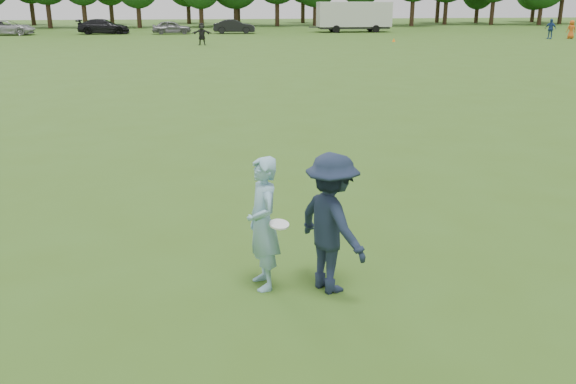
{
  "coord_description": "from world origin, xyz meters",
  "views": [
    {
      "loc": [
        -0.71,
        -7.67,
        3.97
      ],
      "look_at": [
        0.39,
        1.08,
        1.1
      ],
      "focal_mm": 38.0,
      "sensor_mm": 36.0,
      "label": 1
    }
  ],
  "objects_px": {
    "defender": "(332,223)",
    "field_cone": "(394,40)",
    "thrower": "(263,224)",
    "player_far_b": "(550,29)",
    "cargo_trailer": "(354,15)",
    "car_e": "(172,27)",
    "car_f": "(234,27)",
    "car_d": "(103,27)",
    "player_far_d": "(202,34)",
    "player_far_c": "(571,29)",
    "car_c": "(8,28)"
  },
  "relations": [
    {
      "from": "thrower",
      "to": "field_cone",
      "type": "bearing_deg",
      "value": 149.78
    },
    {
      "from": "cargo_trailer",
      "to": "car_c",
      "type": "bearing_deg",
      "value": -178.6
    },
    {
      "from": "player_far_b",
      "to": "field_cone",
      "type": "distance_m",
      "value": 15.69
    },
    {
      "from": "car_c",
      "to": "player_far_d",
      "type": "bearing_deg",
      "value": -127.92
    },
    {
      "from": "car_d",
      "to": "field_cone",
      "type": "distance_m",
      "value": 30.67
    },
    {
      "from": "thrower",
      "to": "cargo_trailer",
      "type": "distance_m",
      "value": 62.14
    },
    {
      "from": "defender",
      "to": "car_e",
      "type": "distance_m",
      "value": 59.63
    },
    {
      "from": "defender",
      "to": "car_d",
      "type": "distance_m",
      "value": 61.51
    },
    {
      "from": "player_far_c",
      "to": "car_e",
      "type": "relative_size",
      "value": 0.42
    },
    {
      "from": "defender",
      "to": "thrower",
      "type": "bearing_deg",
      "value": 50.48
    },
    {
      "from": "defender",
      "to": "cargo_trailer",
      "type": "xyz_separation_m",
      "value": [
        14.29,
        60.44,
        0.79
      ]
    },
    {
      "from": "defender",
      "to": "player_far_b",
      "type": "height_order",
      "value": "defender"
    },
    {
      "from": "thrower",
      "to": "player_far_b",
      "type": "height_order",
      "value": "thrower"
    },
    {
      "from": "defender",
      "to": "car_c",
      "type": "distance_m",
      "value": 63.47
    },
    {
      "from": "car_f",
      "to": "player_far_d",
      "type": "bearing_deg",
      "value": 172.04
    },
    {
      "from": "car_e",
      "to": "car_f",
      "type": "relative_size",
      "value": 0.92
    },
    {
      "from": "player_far_b",
      "to": "player_far_d",
      "type": "height_order",
      "value": "player_far_b"
    },
    {
      "from": "player_far_b",
      "to": "cargo_trailer",
      "type": "bearing_deg",
      "value": -166.6
    },
    {
      "from": "car_f",
      "to": "field_cone",
      "type": "height_order",
      "value": "car_f"
    },
    {
      "from": "player_far_c",
      "to": "car_d",
      "type": "xyz_separation_m",
      "value": [
        -44.69,
        12.67,
        -0.08
      ]
    },
    {
      "from": "thrower",
      "to": "car_f",
      "type": "distance_m",
      "value": 59.34
    },
    {
      "from": "player_far_d",
      "to": "player_far_c",
      "type": "bearing_deg",
      "value": 10.66
    },
    {
      "from": "player_far_c",
      "to": "field_cone",
      "type": "xyz_separation_m",
      "value": [
        -17.61,
        -1.71,
        -0.69
      ]
    },
    {
      "from": "player_far_b",
      "to": "car_d",
      "type": "bearing_deg",
      "value": -144.05
    },
    {
      "from": "defender",
      "to": "field_cone",
      "type": "height_order",
      "value": "defender"
    },
    {
      "from": "car_e",
      "to": "player_far_b",
      "type": "bearing_deg",
      "value": -110.83
    },
    {
      "from": "player_far_b",
      "to": "car_e",
      "type": "distance_m",
      "value": 37.46
    },
    {
      "from": "player_far_b",
      "to": "thrower",
      "type": "bearing_deg",
      "value": -70.81
    },
    {
      "from": "player_far_c",
      "to": "player_far_d",
      "type": "xyz_separation_m",
      "value": [
        -34.32,
        -3.38,
        0.05
      ]
    },
    {
      "from": "player_far_b",
      "to": "player_far_d",
      "type": "xyz_separation_m",
      "value": [
        -32.28,
        -3.46,
        -0.02
      ]
    },
    {
      "from": "defender",
      "to": "car_c",
      "type": "height_order",
      "value": "defender"
    },
    {
      "from": "player_far_b",
      "to": "player_far_c",
      "type": "xyz_separation_m",
      "value": [
        2.04,
        -0.08,
        -0.07
      ]
    },
    {
      "from": "thrower",
      "to": "cargo_trailer",
      "type": "relative_size",
      "value": 0.21
    },
    {
      "from": "defender",
      "to": "player_far_b",
      "type": "bearing_deg",
      "value": -59.48
    },
    {
      "from": "car_d",
      "to": "car_e",
      "type": "relative_size",
      "value": 1.3
    },
    {
      "from": "car_f",
      "to": "field_cone",
      "type": "bearing_deg",
      "value": -131.36
    },
    {
      "from": "field_cone",
      "to": "car_e",
      "type": "bearing_deg",
      "value": 145.91
    },
    {
      "from": "car_c",
      "to": "car_e",
      "type": "distance_m",
      "value": 16.48
    },
    {
      "from": "thrower",
      "to": "car_c",
      "type": "bearing_deg",
      "value": -172.0
    },
    {
      "from": "defender",
      "to": "player_far_c",
      "type": "relative_size",
      "value": 1.17
    },
    {
      "from": "defender",
      "to": "field_cone",
      "type": "distance_m",
      "value": 48.1
    },
    {
      "from": "player_far_b",
      "to": "player_far_c",
      "type": "relative_size",
      "value": 1.08
    },
    {
      "from": "cargo_trailer",
      "to": "field_cone",
      "type": "bearing_deg",
      "value": -88.98
    },
    {
      "from": "thrower",
      "to": "car_f",
      "type": "relative_size",
      "value": 0.43
    },
    {
      "from": "defender",
      "to": "player_far_d",
      "type": "xyz_separation_m",
      "value": [
        -2.17,
        44.17,
        -0.1
      ]
    },
    {
      "from": "car_c",
      "to": "player_far_b",
      "type": "bearing_deg",
      "value": -102.93
    },
    {
      "from": "car_c",
      "to": "car_e",
      "type": "bearing_deg",
      "value": -90.63
    },
    {
      "from": "player_far_d",
      "to": "field_cone",
      "type": "height_order",
      "value": "player_far_d"
    },
    {
      "from": "car_d",
      "to": "cargo_trailer",
      "type": "xyz_separation_m",
      "value": [
        26.83,
        0.22,
        1.01
      ]
    },
    {
      "from": "car_d",
      "to": "cargo_trailer",
      "type": "bearing_deg",
      "value": -90.3
    }
  ]
}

